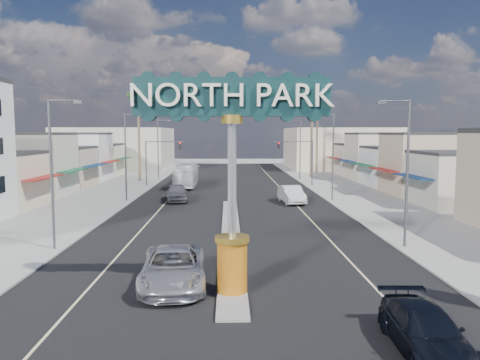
{
  "coord_description": "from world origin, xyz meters",
  "views": [
    {
      "loc": [
        -0.15,
        -17.72,
        7.01
      ],
      "look_at": [
        0.57,
        11.22,
        4.1
      ],
      "focal_mm": 35.0,
      "sensor_mm": 36.0,
      "label": 1
    }
  ],
  "objects": [
    {
      "name": "suv_right",
      "position": [
        6.13,
        -3.5,
        0.72
      ],
      "size": [
        2.17,
        5.02,
        1.44
      ],
      "primitive_type": "imported",
      "rotation": [
        0.0,
        0.0,
        -0.03
      ],
      "color": "black",
      "rests_on": "ground"
    },
    {
      "name": "backdrop_far_right",
      "position": [
        22.0,
        75.0,
        4.0
      ],
      "size": [
        20.0,
        20.0,
        8.0
      ],
      "primitive_type": "cube",
      "color": "beige",
      "rests_on": "ground"
    },
    {
      "name": "storefront_row_right",
      "position": [
        24.0,
        43.0,
        3.0
      ],
      "size": [
        12.0,
        42.0,
        6.0
      ],
      "primitive_type": "cube",
      "color": "#B7B29E",
      "rests_on": "ground"
    },
    {
      "name": "palm_right_far",
      "position": [
        15.0,
        62.0,
        12.39
      ],
      "size": [
        2.6,
        2.6,
        14.1
      ],
      "color": "brown",
      "rests_on": "ground"
    },
    {
      "name": "gateway_sign",
      "position": [
        0.0,
        1.98,
        5.93
      ],
      "size": [
        8.2,
        1.5,
        9.15
      ],
      "color": "#CF600F",
      "rests_on": "median_island"
    },
    {
      "name": "backdrop_far_left",
      "position": [
        -22.0,
        75.0,
        4.0
      ],
      "size": [
        20.0,
        20.0,
        8.0
      ],
      "primitive_type": "cube",
      "color": "#B7B29E",
      "rests_on": "ground"
    },
    {
      "name": "ground",
      "position": [
        0.0,
        30.0,
        0.0
      ],
      "size": [
        160.0,
        160.0,
        0.0
      ],
      "primitive_type": "plane",
      "color": "gray",
      "rests_on": "ground"
    },
    {
      "name": "road",
      "position": [
        0.0,
        30.0,
        0.01
      ],
      "size": [
        20.0,
        120.0,
        0.01
      ],
      "primitive_type": "cube",
      "color": "black",
      "rests_on": "ground"
    },
    {
      "name": "storefront_row_left",
      "position": [
        -24.0,
        43.0,
        3.0
      ],
      "size": [
        12.0,
        42.0,
        6.0
      ],
      "primitive_type": "cube",
      "color": "beige",
      "rests_on": "ground"
    },
    {
      "name": "car_parked_right",
      "position": [
        6.18,
        28.66,
        0.88
      ],
      "size": [
        2.39,
        5.48,
        1.75
      ],
      "primitive_type": "imported",
      "rotation": [
        0.0,
        0.0,
        0.1
      ],
      "color": "silver",
      "rests_on": "ground"
    },
    {
      "name": "palm_left_far",
      "position": [
        -13.0,
        50.0,
        11.5
      ],
      "size": [
        2.6,
        2.6,
        13.1
      ],
      "color": "brown",
      "rests_on": "ground"
    },
    {
      "name": "traffic_signal_right",
      "position": [
        9.18,
        43.99,
        4.27
      ],
      "size": [
        5.09,
        0.45,
        6.0
      ],
      "color": "#47474C",
      "rests_on": "ground"
    },
    {
      "name": "streetlight_r_mid",
      "position": [
        10.43,
        30.0,
        5.07
      ],
      "size": [
        2.03,
        0.22,
        9.0
      ],
      "color": "#47474C",
      "rests_on": "ground"
    },
    {
      "name": "streetlight_l_far",
      "position": [
        -10.43,
        52.0,
        5.07
      ],
      "size": [
        2.03,
        0.22,
        9.0
      ],
      "color": "#47474C",
      "rests_on": "ground"
    },
    {
      "name": "streetlight_l_near",
      "position": [
        -10.43,
        10.0,
        5.07
      ],
      "size": [
        2.03,
        0.22,
        9.0
      ],
      "color": "#47474C",
      "rests_on": "ground"
    },
    {
      "name": "sidewalk_left",
      "position": [
        -14.0,
        30.0,
        0.06
      ],
      "size": [
        8.0,
        120.0,
        0.12
      ],
      "primitive_type": "cube",
      "color": "gray",
      "rests_on": "ground"
    },
    {
      "name": "palm_right_mid",
      "position": [
        13.0,
        56.0,
        10.6
      ],
      "size": [
        2.6,
        2.6,
        12.1
      ],
      "color": "brown",
      "rests_on": "ground"
    },
    {
      "name": "streetlight_r_far",
      "position": [
        10.43,
        52.0,
        5.07
      ],
      "size": [
        2.03,
        0.22,
        9.0
      ],
      "color": "#47474C",
      "rests_on": "ground"
    },
    {
      "name": "streetlight_r_near",
      "position": [
        10.43,
        10.0,
        5.07
      ],
      "size": [
        2.03,
        0.22,
        9.0
      ],
      "color": "#47474C",
      "rests_on": "ground"
    },
    {
      "name": "city_bus",
      "position": [
        -5.69,
        43.4,
        1.45
      ],
      "size": [
        2.46,
        10.44,
        2.91
      ],
      "primitive_type": "imported",
      "rotation": [
        0.0,
        0.0,
        0.0
      ],
      "color": "silver",
      "rests_on": "ground"
    },
    {
      "name": "median_island",
      "position": [
        0.0,
        14.0,
        0.08
      ],
      "size": [
        1.3,
        30.0,
        0.16
      ],
      "primitive_type": "cube",
      "color": "gray",
      "rests_on": "ground"
    },
    {
      "name": "traffic_signal_left",
      "position": [
        -9.18,
        43.99,
        4.27
      ],
      "size": [
        5.09,
        0.45,
        6.0
      ],
      "color": "#47474C",
      "rests_on": "ground"
    },
    {
      "name": "car_parked_left",
      "position": [
        -5.5,
        30.22,
        0.89
      ],
      "size": [
        2.76,
        5.47,
        1.79
      ],
      "primitive_type": "imported",
      "rotation": [
        0.0,
        0.0,
        0.13
      ],
      "color": "slate",
      "rests_on": "ground"
    },
    {
      "name": "suv_left",
      "position": [
        -2.7,
        3.24,
        0.87
      ],
      "size": [
        3.31,
        6.42,
        1.73
      ],
      "primitive_type": "imported",
      "rotation": [
        0.0,
        0.0,
        0.07
      ],
      "color": "silver",
      "rests_on": "ground"
    },
    {
      "name": "streetlight_l_mid",
      "position": [
        -10.43,
        30.0,
        5.07
      ],
      "size": [
        2.03,
        0.22,
        9.0
      ],
      "color": "#47474C",
      "rests_on": "ground"
    },
    {
      "name": "sidewalk_right",
      "position": [
        14.0,
        30.0,
        0.06
      ],
      "size": [
        8.0,
        120.0,
        0.12
      ],
      "primitive_type": "cube",
      "color": "gray",
      "rests_on": "ground"
    }
  ]
}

